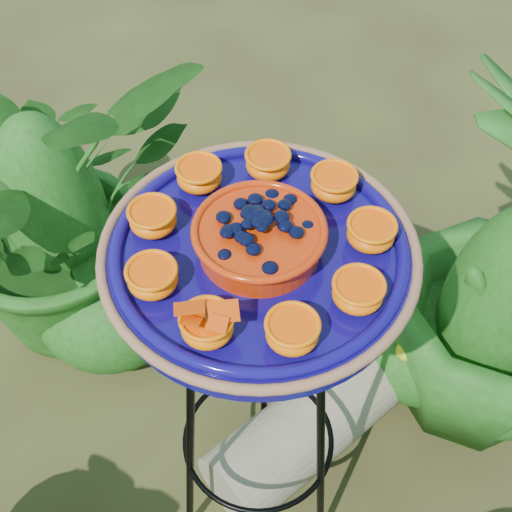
# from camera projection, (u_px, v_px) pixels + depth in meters

# --- Properties ---
(ground_plane) EXTENTS (20.00, 20.00, 0.00)m
(ground_plane) POSITION_uv_depth(u_px,v_px,m) (267.00, 507.00, 1.77)
(ground_plane) COLOR black
(ground_plane) RESTS_ON ground
(tripod_stand) EXTENTS (0.35, 0.36, 0.91)m
(tripod_stand) POSITION_uv_depth(u_px,v_px,m) (259.00, 384.00, 1.37)
(tripod_stand) COLOR black
(tripod_stand) RESTS_ON ground
(feeder_dish) EXTENTS (0.48, 0.48, 0.11)m
(feeder_dish) POSITION_uv_depth(u_px,v_px,m) (259.00, 251.00, 1.06)
(feeder_dish) COLOR #0F0862
(feeder_dish) RESTS_ON tripod_stand
(driftwood_log) EXTENTS (0.57, 0.60, 0.21)m
(driftwood_log) POSITION_uv_depth(u_px,v_px,m) (318.00, 417.00, 1.82)
(driftwood_log) COLOR gray
(driftwood_log) RESTS_ON ground
(shrub_back_left) EXTENTS (1.02, 1.03, 0.87)m
(shrub_back_left) POSITION_uv_depth(u_px,v_px,m) (50.00, 201.00, 1.85)
(shrub_back_left) COLOR #1A4813
(shrub_back_left) RESTS_ON ground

